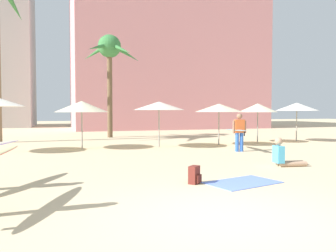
# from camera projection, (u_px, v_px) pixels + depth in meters

# --- Properties ---
(ground) EXTENTS (120.00, 120.00, 0.00)m
(ground) POSITION_uv_depth(u_px,v_px,m) (231.00, 218.00, 5.33)
(ground) COLOR beige
(hotel_pink) EXTENTS (19.42, 9.98, 16.67)m
(hotel_pink) POSITION_uv_depth(u_px,v_px,m) (166.00, 50.00, 35.64)
(hotel_pink) COLOR pink
(hotel_pink) RESTS_ON ground
(palm_tree_left) EXTENTS (3.78, 4.14, 6.76)m
(palm_tree_left) POSITION_uv_depth(u_px,v_px,m) (110.00, 53.00, 21.96)
(palm_tree_left) COLOR brown
(palm_tree_left) RESTS_ON ground
(cafe_umbrella_0) EXTENTS (2.47, 2.47, 2.19)m
(cafe_umbrella_0) POSITION_uv_depth(u_px,v_px,m) (159.00, 106.00, 15.95)
(cafe_umbrella_0) COLOR gray
(cafe_umbrella_0) RESTS_ON ground
(cafe_umbrella_2) EXTENTS (2.44, 2.44, 2.11)m
(cafe_umbrella_2) POSITION_uv_depth(u_px,v_px,m) (219.00, 108.00, 16.92)
(cafe_umbrella_2) COLOR gray
(cafe_umbrella_2) RESTS_ON ground
(cafe_umbrella_4) EXTENTS (2.38, 2.38, 2.21)m
(cafe_umbrella_4) POSITION_uv_depth(u_px,v_px,m) (297.00, 107.00, 19.15)
(cafe_umbrella_4) COLOR gray
(cafe_umbrella_4) RESTS_ON ground
(cafe_umbrella_5) EXTENTS (2.45, 2.45, 2.19)m
(cafe_umbrella_5) POSITION_uv_depth(u_px,v_px,m) (82.00, 107.00, 15.34)
(cafe_umbrella_5) COLOR gray
(cafe_umbrella_5) RESTS_ON ground
(cafe_umbrella_6) EXTENTS (2.16, 2.16, 2.16)m
(cafe_umbrella_6) POSITION_uv_depth(u_px,v_px,m) (258.00, 108.00, 18.53)
(cafe_umbrella_6) COLOR gray
(cafe_umbrella_6) RESTS_ON ground
(beach_towel) EXTENTS (1.92, 1.44, 0.01)m
(beach_towel) POSITION_uv_depth(u_px,v_px,m) (243.00, 183.00, 7.98)
(beach_towel) COLOR #6684E0
(beach_towel) RESTS_ON ground
(backpack) EXTENTS (0.35, 0.35, 0.42)m
(backpack) POSITION_uv_depth(u_px,v_px,m) (195.00, 175.00, 7.89)
(backpack) COLOR maroon
(backpack) RESTS_ON ground
(person_mid_center) EXTENTS (0.91, 2.71, 1.63)m
(person_mid_center) POSITION_uv_depth(u_px,v_px,m) (238.00, 130.00, 14.39)
(person_mid_center) COLOR blue
(person_mid_center) RESTS_ON ground
(person_far_left) EXTENTS (1.04, 0.53, 0.90)m
(person_far_left) POSITION_uv_depth(u_px,v_px,m) (284.00, 157.00, 10.38)
(person_far_left) COLOR tan
(person_far_left) RESTS_ON ground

